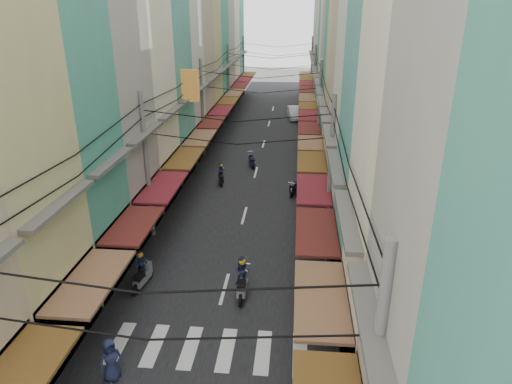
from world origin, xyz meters
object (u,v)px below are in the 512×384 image
Objects in this scene: white_car at (295,119)px; traffic_sign at (328,222)px; bicycle at (363,309)px; market_umbrella at (415,337)px.

white_car is 31.94m from traffic_sign.
bicycle is (3.42, -35.63, 0.00)m from white_car.
bicycle is 0.56× the size of traffic_sign.
market_umbrella is 0.78× the size of traffic_sign.
bicycle is at bearing -69.21° from traffic_sign.
bicycle is 0.72× the size of market_umbrella.
market_umbrella is 8.47m from traffic_sign.
market_umbrella is at bearing -91.78° from white_car.
traffic_sign reaches higher than market_umbrella.
white_car is 35.80m from bicycle.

